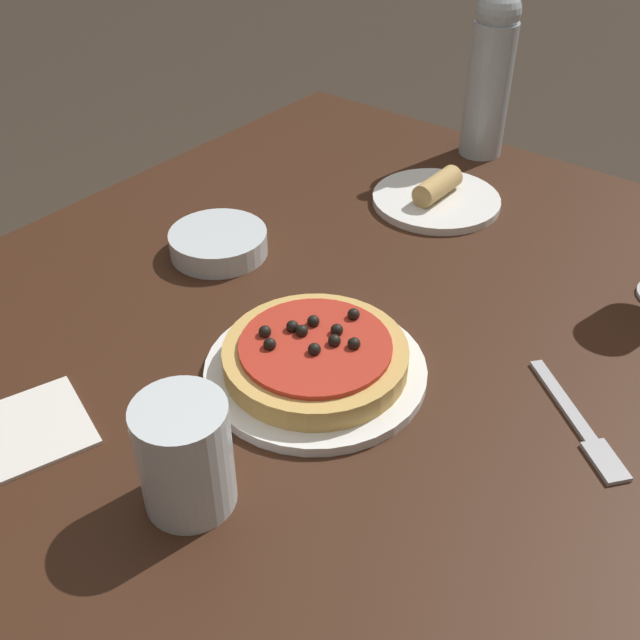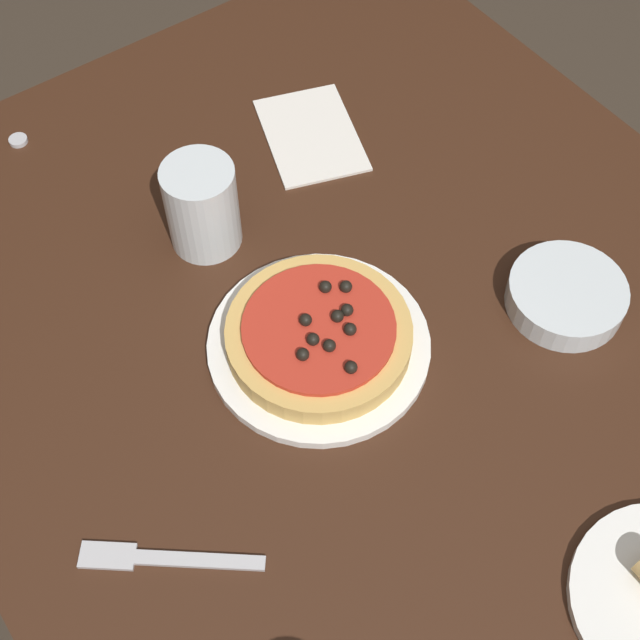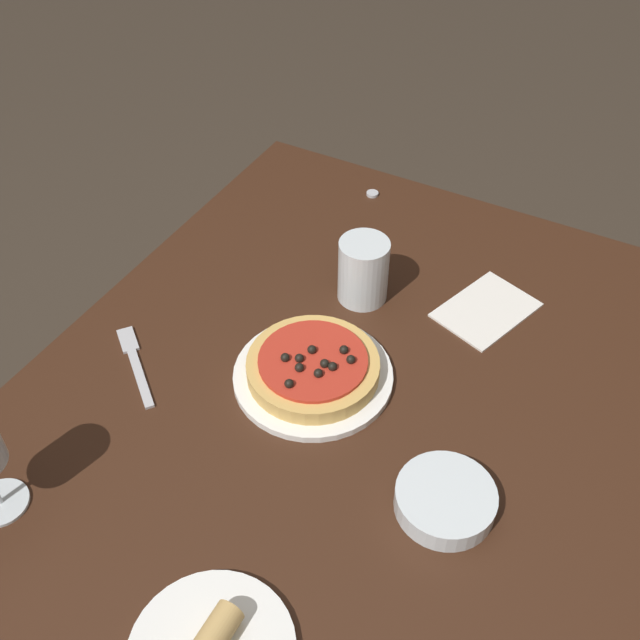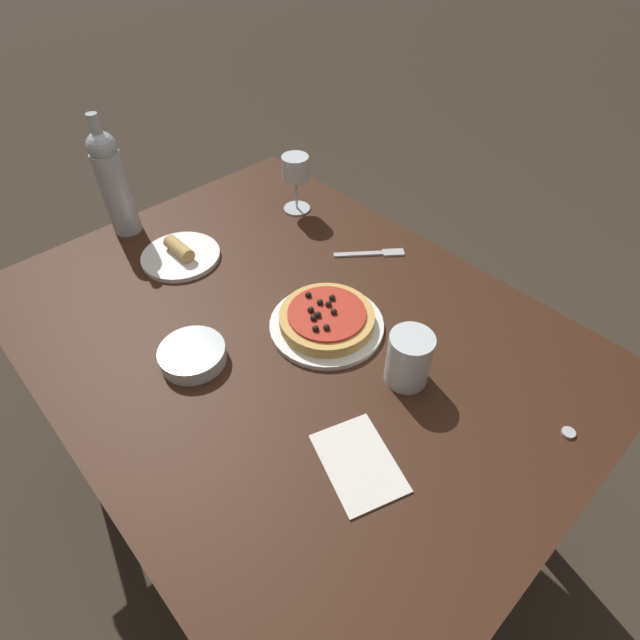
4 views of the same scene
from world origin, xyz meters
name	(u,v)px [view 3 (image 3 of 4)]	position (x,y,z in m)	size (l,w,h in m)	color
ground_plane	(329,630)	(0.00, 0.00, 0.00)	(14.00, 14.00, 0.00)	#382D23
dining_table	(332,454)	(0.00, 0.00, 0.64)	(1.25, 0.95, 0.73)	#381E11
dinner_plate	(313,376)	(0.05, 0.06, 0.73)	(0.25, 0.25, 0.01)	white
pizza	(313,366)	(0.05, 0.06, 0.76)	(0.20, 0.20, 0.04)	tan
water_cup	(363,270)	(0.26, 0.08, 0.79)	(0.08, 0.08, 0.11)	silver
side_bowl	(445,500)	(-0.06, -0.20, 0.74)	(0.13, 0.13, 0.03)	silver
fork	(135,361)	(-0.05, 0.33, 0.73)	(0.13, 0.15, 0.00)	#B7B7BC
paper_napkin	(486,310)	(0.33, -0.12, 0.73)	(0.19, 0.16, 0.00)	silver
bottle_cap	(372,194)	(0.54, 0.20, 0.73)	(0.02, 0.02, 0.01)	#B7B7BC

